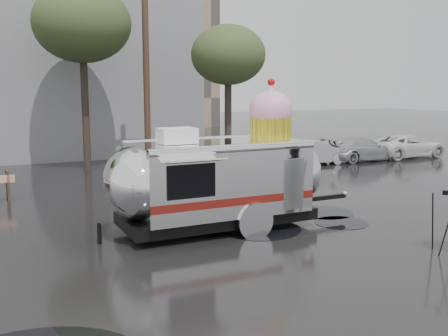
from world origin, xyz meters
TOP-DOWN VIEW (x-y plane):
  - ground at (0.00, 0.00)m, footprint 120.00×120.00m
  - puddles at (-0.74, 0.40)m, footprint 11.49×8.56m
  - utility_pole at (2.50, 14.00)m, footprint 1.60×0.28m
  - tree_mid at (0.00, 15.00)m, footprint 4.20×4.20m
  - tree_right at (6.00, 13.00)m, footprint 3.36×3.36m
  - parked_cars at (11.78, 12.00)m, footprint 13.20×1.90m
  - airstream_trailer at (1.21, 3.71)m, footprint 7.44×2.84m
  - tripod at (4.84, -0.34)m, footprint 0.53×0.60m

SIDE VIEW (x-z plane):
  - ground at x=0.00m, z-range 0.00..0.00m
  - puddles at x=-0.74m, z-range 0.00..0.01m
  - parked_cars at x=11.78m, z-range -0.03..1.47m
  - tripod at x=4.84m, z-range 0.12..1.56m
  - airstream_trailer at x=1.21m, z-range -0.60..3.41m
  - utility_pole at x=2.50m, z-range 0.12..9.12m
  - tree_right at x=6.00m, z-range 1.85..8.27m
  - tree_mid at x=0.00m, z-range 2.33..10.35m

